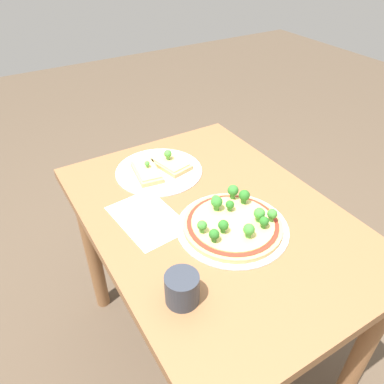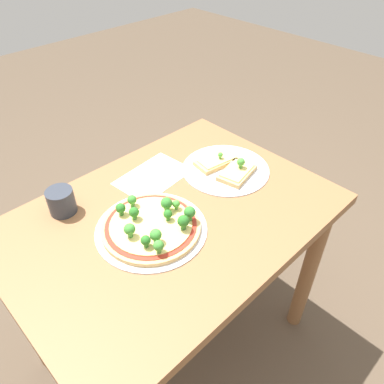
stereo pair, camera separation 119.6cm
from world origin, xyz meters
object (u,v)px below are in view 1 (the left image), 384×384
object	(u,v)px
dining_table	(212,241)
pizza_tray_whole	(233,223)
pizza_tray_slice	(159,169)
drinking_cup	(182,289)

from	to	relation	value
dining_table	pizza_tray_whole	xyz separation A→B (m)	(0.08, 0.01, 0.14)
pizza_tray_whole	pizza_tray_slice	distance (m)	0.39
pizza_tray_whole	pizza_tray_slice	xyz separation A→B (m)	(-0.39, -0.05, -0.01)
drinking_cup	pizza_tray_whole	bearing A→B (deg)	119.66
dining_table	pizza_tray_slice	distance (m)	0.33
pizza_tray_slice	pizza_tray_whole	bearing A→B (deg)	7.25
pizza_tray_whole	drinking_cup	size ratio (longest dim) A/B	4.00
pizza_tray_whole	drinking_cup	bearing A→B (deg)	-60.34
dining_table	pizza_tray_whole	world-z (taller)	pizza_tray_whole
dining_table	pizza_tray_whole	size ratio (longest dim) A/B	3.05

